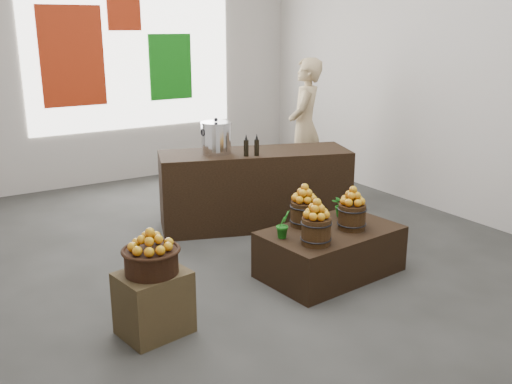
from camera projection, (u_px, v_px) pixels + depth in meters
ground at (234, 252)px, 6.08m from camera, size 7.00×7.00×0.00m
back_wall at (112, 48)px, 8.35m from camera, size 6.00×0.04×4.00m
back_opening at (132, 48)px, 8.49m from camera, size 3.20×0.02×2.40m
deco_red_left at (72, 56)px, 8.05m from camera, size 0.90×0.04×1.40m
deco_green_right at (170, 67)px, 8.88m from camera, size 0.70×0.04×1.00m
deco_red_upper at (124, 13)px, 8.29m from camera, size 0.50×0.04×0.50m
crate at (154, 303)px, 4.42m from camera, size 0.57×0.49×0.51m
wicker_basket at (151, 261)px, 4.32m from camera, size 0.41×0.41×0.19m
apples_in_basket at (150, 239)px, 4.27m from camera, size 0.32×0.32×0.17m
display_table at (330, 252)px, 5.50m from camera, size 1.38×0.92×0.45m
apple_bucket_front_left at (316, 231)px, 5.05m from camera, size 0.26×0.26×0.24m
apples_in_bucket_front_left at (317, 209)px, 4.99m from camera, size 0.20×0.20×0.18m
apple_bucket_front_right at (352, 217)px, 5.43m from camera, size 0.26×0.26×0.24m
apples_in_bucket_front_right at (353, 196)px, 5.37m from camera, size 0.20×0.20×0.18m
apple_bucket_rear at (304, 214)px, 5.51m from camera, size 0.26×0.26×0.24m
apples_in_bucket_rear at (305, 193)px, 5.45m from camera, size 0.20×0.20×0.18m
herb_garnish_right at (343, 205)px, 5.77m from camera, size 0.29×0.28×0.25m
herb_garnish_left at (283, 224)px, 5.20m from camera, size 0.17×0.15×0.26m
counter at (255, 189)px, 6.79m from camera, size 2.33×1.41×0.91m
stock_pot_left at (216, 139)px, 6.52m from camera, size 0.34×0.34×0.34m
oil_cruets at (259, 144)px, 6.42m from camera, size 0.17×0.11×0.25m
shopper at (305, 127)px, 8.01m from camera, size 0.82×0.81×1.90m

